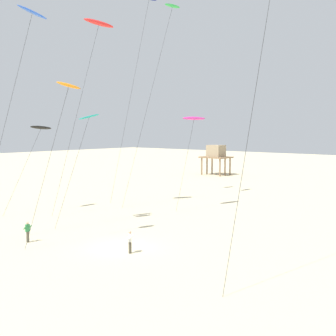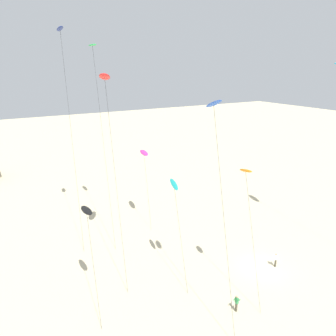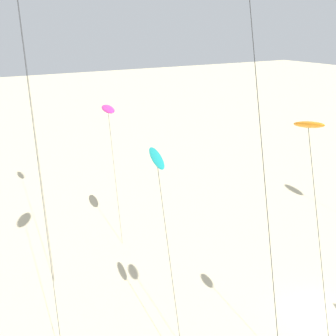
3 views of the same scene
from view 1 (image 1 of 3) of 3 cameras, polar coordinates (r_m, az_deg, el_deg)
The scene contains 12 objects.
ground_plane at distance 34.61m, azimuth -5.75°, elevation -10.19°, with size 260.00×260.00×0.00m, color beige.
kite_black at distance 50.35m, azimuth -16.02°, elevation 4.94°, with size 1.10×5.74×9.56m.
kite_red at distance 51.24m, azimuth -8.90°, elevation 17.82°, with size 2.32×7.66×21.07m.
kite_orange at distance 36.32m, azimuth -12.69°, elevation 10.09°, with size 1.19×4.94×12.90m.
kite_green at distance 57.20m, azimuth 0.47°, elevation 19.68°, with size 1.58×8.92×24.18m.
kite_magenta at distance 50.03m, azimuth 3.35°, elevation 6.34°, with size 1.51×4.31×10.49m.
kite_navy at distance 59.94m, azimuth -2.52°, elevation 20.58°, with size 1.50×7.28×25.95m.
kite_blue at distance 40.54m, azimuth -17.12°, elevation 18.19°, with size 1.45×6.50×19.27m.
kite_teal at distance 42.90m, azimuth -10.17°, elevation 6.25°, with size 1.10×4.82×10.62m.
kite_flyer_nearest at distance 32.96m, azimuth -4.90°, elevation -9.36°, with size 0.73×0.73×1.67m.
kite_flyer_middle at distance 37.65m, azimuth -17.57°, elevation -7.75°, with size 0.56×0.58×1.67m.
stilt_house at distance 87.61m, azimuth 6.18°, elevation 1.89°, with size 5.36×4.41×5.89m.
Camera 1 is at (24.25, -22.95, 9.10)m, focal length 47.50 mm.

